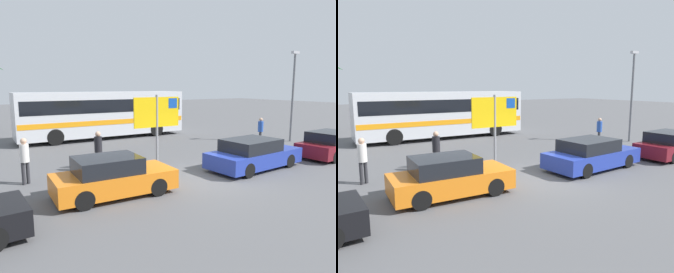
% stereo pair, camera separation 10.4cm
% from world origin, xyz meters
% --- Properties ---
extents(ground, '(120.00, 120.00, 0.00)m').
position_xyz_m(ground, '(0.00, 0.00, 0.00)').
color(ground, '#565659').
extents(bus_front_coach, '(11.31, 2.56, 3.17)m').
position_xyz_m(bus_front_coach, '(-0.17, 11.50, 1.78)').
color(bus_front_coach, silver).
rests_on(bus_front_coach, ground).
extents(ferry_sign, '(2.20, 0.11, 3.20)m').
position_xyz_m(ferry_sign, '(-0.91, 2.59, 2.33)').
color(ferry_sign, gray).
rests_on(ferry_sign, ground).
extents(car_maroon, '(4.19, 2.03, 1.32)m').
position_xyz_m(car_maroon, '(7.60, -0.25, 0.64)').
color(car_maroon, maroon).
rests_on(car_maroon, ground).
extents(car_blue, '(4.58, 2.21, 1.32)m').
position_xyz_m(car_blue, '(2.49, 0.20, 0.64)').
color(car_blue, '#23389E').
rests_on(car_blue, ground).
extents(car_orange, '(3.95, 1.78, 1.32)m').
position_xyz_m(car_orange, '(-4.02, 0.13, 0.63)').
color(car_orange, orange).
rests_on(car_orange, ground).
extents(pedestrian_near_sign, '(0.32, 0.32, 1.72)m').
position_xyz_m(pedestrian_near_sign, '(-6.29, 2.95, 1.02)').
color(pedestrian_near_sign, '#2D2D33').
rests_on(pedestrian_near_sign, ground).
extents(pedestrian_by_bus, '(0.32, 0.32, 1.66)m').
position_xyz_m(pedestrian_by_bus, '(7.12, 4.03, 0.98)').
color(pedestrian_by_bus, '#2D2D33').
rests_on(pedestrian_by_bus, ground).
extents(pedestrian_crossing_lot, '(0.32, 0.32, 1.71)m').
position_xyz_m(pedestrian_crossing_lot, '(-3.41, 3.25, 1.01)').
color(pedestrian_crossing_lot, '#706656').
rests_on(pedestrian_crossing_lot, ground).
extents(lamp_post_right_side, '(0.56, 0.20, 5.73)m').
position_xyz_m(lamp_post_right_side, '(9.75, 3.87, 3.18)').
color(lamp_post_right_side, slate).
rests_on(lamp_post_right_side, ground).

